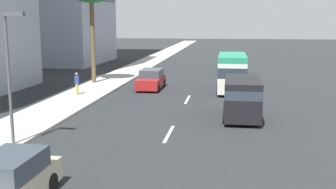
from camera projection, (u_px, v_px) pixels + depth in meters
The scene contains 11 objects.
ground_plane at pixel (196, 84), 37.48m from camera, with size 198.00×198.00×0.00m, color #26282B.
sidewalk_right at pixel (110, 81), 38.65m from camera, with size 162.00×3.61×0.15m, color #B2ADA3.
lane_stripe_mid at pixel (169, 134), 20.85m from camera, with size 3.20×0.16×0.01m, color silver.
lane_stripe_far at pixel (187, 99), 30.01m from camera, with size 3.20×0.16×0.01m, color silver.
minibus_lead at pixel (232, 71), 33.28m from camera, with size 6.37×2.33×3.02m.
car_second at pixel (231, 64), 46.86m from camera, with size 4.55×1.91×1.67m.
van_third at pixel (242, 96), 24.03m from camera, with size 4.93×2.16×2.36m.
car_fourth at pixel (9, 183), 12.55m from camera, with size 4.29×1.79×1.62m.
car_fifth at pixel (151, 80), 34.72m from camera, with size 4.60×1.91×1.66m.
pedestrian_mid_block at pixel (77, 82), 31.00m from camera, with size 0.31×0.37×1.70m.
street_lamp at pixel (10, 62), 18.00m from camera, with size 0.24×0.97×5.99m.
Camera 1 is at (-5.53, -2.93, 5.67)m, focal length 43.68 mm.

